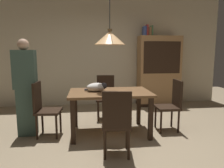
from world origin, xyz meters
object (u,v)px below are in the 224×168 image
(dining_table, at_px, (110,97))
(chair_far_back, at_px, (106,95))
(book_blue_wide, at_px, (144,31))
(book_brown_thick, at_px, (149,32))
(chair_left_side, at_px, (44,107))
(chair_right_side, at_px, (171,103))
(chair_near_front, at_px, (117,121))
(book_red_tall, at_px, (147,30))
(cat_sleeping, at_px, (97,87))
(book_green_slim, at_px, (151,31))
(person_standing, at_px, (26,88))
(pendant_lamp, at_px, (110,38))
(hutch_bookcase, at_px, (159,73))

(dining_table, bearing_deg, chair_far_back, 89.56)
(book_blue_wide, relative_size, book_brown_thick, 1.00)
(chair_left_side, relative_size, chair_right_side, 1.00)
(chair_near_front, xyz_separation_m, book_blue_wide, (1.12, 2.74, 1.46))
(book_red_tall, distance_m, book_brown_thick, 0.07)
(chair_near_front, bearing_deg, cat_sleeping, 103.01)
(chair_near_front, bearing_deg, book_blue_wide, 67.73)
(chair_far_back, distance_m, book_green_slim, 2.19)
(dining_table, xyz_separation_m, cat_sleeping, (-0.22, 0.03, 0.18))
(chair_far_back, distance_m, chair_near_front, 1.76)
(chair_left_side, relative_size, person_standing, 0.57)
(chair_far_back, bearing_deg, chair_near_front, -90.50)
(book_blue_wide, xyz_separation_m, book_red_tall, (0.06, 0.00, 0.02))
(chair_near_front, height_order, person_standing, person_standing)
(book_brown_thick, distance_m, book_green_slim, 0.06)
(chair_far_back, height_order, book_green_slim, book_green_slim)
(book_red_tall, bearing_deg, pendant_lamp, -122.30)
(chair_right_side, relative_size, book_brown_thick, 3.88)
(chair_near_front, relative_size, book_blue_wide, 3.88)
(book_blue_wide, xyz_separation_m, book_green_slim, (0.19, 0.00, 0.01))
(dining_table, bearing_deg, pendant_lamp, -104.04)
(chair_left_side, xyz_separation_m, book_brown_thick, (2.37, 1.85, 1.45))
(chair_right_side, height_order, book_brown_thick, book_brown_thick)
(book_green_slim, relative_size, person_standing, 0.16)
(cat_sleeping, xyz_separation_m, pendant_lamp, (0.22, -0.03, 0.84))
(cat_sleeping, xyz_separation_m, book_brown_thick, (1.46, 1.83, 1.13))
(hutch_bookcase, distance_m, person_standing, 3.45)
(cat_sleeping, bearing_deg, book_red_tall, 52.62)
(pendant_lamp, distance_m, person_standing, 1.65)
(chair_far_back, bearing_deg, cat_sleeping, -104.99)
(chair_left_side, bearing_deg, pendant_lamp, -0.34)
(book_green_slim, bearing_deg, book_blue_wide, 180.00)
(chair_far_back, relative_size, book_green_slim, 3.58)
(chair_near_front, relative_size, hutch_bookcase, 0.50)
(person_standing, bearing_deg, book_green_slim, 33.03)
(book_red_tall, distance_m, person_standing, 3.35)
(book_blue_wide, relative_size, person_standing, 0.15)
(chair_near_front, relative_size, book_green_slim, 3.58)
(chair_far_back, distance_m, pendant_lamp, 1.45)
(pendant_lamp, bearing_deg, chair_far_back, 89.56)
(hutch_bookcase, bearing_deg, chair_near_front, -119.43)
(chair_far_back, xyz_separation_m, chair_right_side, (1.12, -0.88, 0.00))
(cat_sleeping, height_order, pendant_lamp, pendant_lamp)
(chair_near_front, xyz_separation_m, person_standing, (-1.41, 0.97, 0.32))
(cat_sleeping, bearing_deg, chair_near_front, -76.99)
(book_brown_thick, distance_m, person_standing, 3.39)
(chair_far_back, bearing_deg, person_standing, -151.05)
(book_red_tall, height_order, person_standing, book_red_tall)
(cat_sleeping, distance_m, book_brown_thick, 2.60)
(chair_far_back, relative_size, chair_right_side, 1.00)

